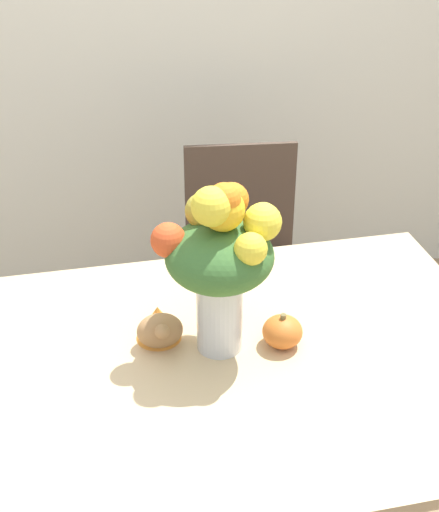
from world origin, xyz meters
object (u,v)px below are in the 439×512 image
at_px(flower_vase, 221,256).
at_px(turkey_figurine, 159,326).
at_px(dining_chair_near_window, 244,269).
at_px(pumpkin, 282,332).

height_order(flower_vase, turkey_figurine, flower_vase).
height_order(turkey_figurine, dining_chair_near_window, dining_chair_near_window).
relative_size(pumpkin, turkey_figurine, 0.65).
bearing_deg(turkey_figurine, dining_chair_near_window, 60.89).
xyz_separation_m(pumpkin, turkey_figurine, (-0.29, 0.08, 0.01)).
relative_size(pumpkin, dining_chair_near_window, 0.11).
height_order(pumpkin, dining_chair_near_window, dining_chair_near_window).
bearing_deg(pumpkin, flower_vase, 168.09).
height_order(flower_vase, pumpkin, flower_vase).
distance_m(turkey_figurine, dining_chair_near_window, 0.88).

